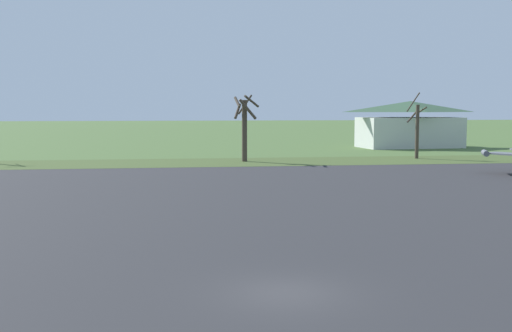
% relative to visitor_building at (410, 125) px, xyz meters
% --- Properties ---
extents(ground_plane, '(600.00, 600.00, 0.00)m').
position_rel_visitor_building_xyz_m(ground_plane, '(-35.73, -77.59, -3.73)').
color(ground_plane, '#425B2D').
extents(asphalt_apron, '(105.71, 58.91, 0.05)m').
position_rel_visitor_building_xyz_m(asphalt_apron, '(-35.73, -59.92, -3.71)').
color(asphalt_apron, '#28282B').
rests_on(asphalt_apron, ground).
extents(grass_verge_strip, '(165.71, 12.00, 0.06)m').
position_rel_visitor_building_xyz_m(grass_verge_strip, '(-35.73, -24.47, -3.70)').
color(grass_verge_strip, '#3C4D24').
rests_on(grass_verge_strip, ground).
extents(bare_tree_left_of_center, '(3.17, 3.15, 8.24)m').
position_rel_visitor_building_xyz_m(bare_tree_left_of_center, '(-30.67, -23.78, 0.87)').
color(bare_tree_left_of_center, '#42382D').
rests_on(bare_tree_left_of_center, ground).
extents(bare_tree_center, '(2.35, 1.79, 8.63)m').
position_rel_visitor_building_xyz_m(bare_tree_center, '(-7.99, -22.30, 0.21)').
color(bare_tree_center, '#42382D').
rests_on(bare_tree_center, ground).
extents(visitor_building, '(17.71, 9.90, 7.72)m').
position_rel_visitor_building_xyz_m(visitor_building, '(0.00, 0.00, 0.00)').
color(visitor_building, beige).
rests_on(visitor_building, ground).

